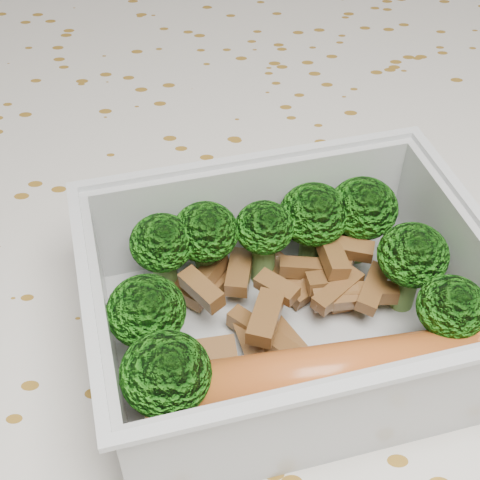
{
  "coord_description": "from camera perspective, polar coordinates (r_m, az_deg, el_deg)",
  "views": [
    {
      "loc": [
        -0.0,
        -0.26,
        1.04
      ],
      "look_at": [
        -0.0,
        0.0,
        0.78
      ],
      "focal_mm": 50.0,
      "sensor_mm": 36.0,
      "label": 1
    }
  ],
  "objects": [
    {
      "name": "dining_table",
      "position": [
        0.46,
        0.25,
        -10.39
      ],
      "size": [
        1.4,
        0.9,
        0.75
      ],
      "color": "brown",
      "rests_on": "ground"
    },
    {
      "name": "tablecloth",
      "position": [
        0.42,
        0.27,
        -6.39
      ],
      "size": [
        1.46,
        0.96,
        0.19
      ],
      "color": "white",
      "rests_on": "dining_table"
    },
    {
      "name": "lunch_container",
      "position": [
        0.34,
        4.21,
        -6.22
      ],
      "size": [
        0.23,
        0.19,
        0.07
      ],
      "color": "silver",
      "rests_on": "tablecloth"
    },
    {
      "name": "broccoli_florets",
      "position": [
        0.34,
        2.97,
        -2.25
      ],
      "size": [
        0.18,
        0.15,
        0.05
      ],
      "color": "#608C3F",
      "rests_on": "lunch_container"
    },
    {
      "name": "meat_pile",
      "position": [
        0.35,
        3.97,
        -4.51
      ],
      "size": [
        0.13,
        0.09,
        0.03
      ],
      "color": "brown",
      "rests_on": "lunch_container"
    },
    {
      "name": "sausage",
      "position": [
        0.31,
        7.33,
        -11.34
      ],
      "size": [
        0.17,
        0.05,
        0.03
      ],
      "color": "#C55C24",
      "rests_on": "lunch_container"
    }
  ]
}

